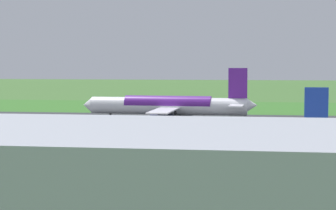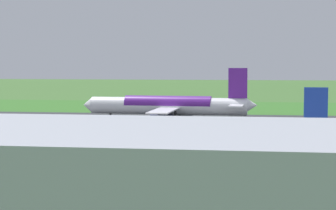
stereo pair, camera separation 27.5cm
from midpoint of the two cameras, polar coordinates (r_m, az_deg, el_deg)
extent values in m
plane|color=#3D662D|center=(178.16, -0.62, -1.44)|extent=(800.00, 800.00, 0.00)
cube|color=#2D3033|center=(178.16, -0.62, -1.43)|extent=(600.00, 40.14, 0.06)
cube|color=gray|center=(122.24, -4.68, -4.04)|extent=(440.00, 110.00, 0.05)
cube|color=#346B27|center=(220.76, 1.07, -0.34)|extent=(600.00, 80.00, 0.04)
cylinder|color=white|center=(177.53, -0.04, -0.10)|extent=(48.19, 7.44, 5.20)
cone|color=white|center=(184.00, -7.87, 0.02)|extent=(3.23, 5.07, 4.94)
cone|color=white|center=(174.55, 8.11, -0.02)|extent=(3.70, 4.58, 4.42)
cube|color=#591E8C|center=(174.43, 6.79, 2.13)|extent=(5.62, 0.76, 9.00)
cube|color=white|center=(169.30, 6.64, -0.06)|extent=(4.42, 9.18, 0.36)
cube|color=white|center=(180.24, 6.89, 0.19)|extent=(4.42, 9.18, 0.36)
cube|color=white|center=(166.61, -0.41, -0.52)|extent=(7.02, 22.26, 0.35)
cube|color=white|center=(188.18, 0.88, 0.03)|extent=(7.02, 22.26, 0.35)
cylinder|color=#23284C|center=(170.74, -1.01, -1.24)|extent=(4.63, 3.01, 2.80)
cylinder|color=#23284C|center=(185.39, -0.07, -0.81)|extent=(4.63, 3.01, 2.80)
cylinder|color=black|center=(182.02, -5.69, -0.80)|extent=(0.70, 0.70, 3.42)
cylinder|color=black|center=(173.28, 0.68, -1.03)|extent=(0.70, 0.70, 3.42)
cylinder|color=black|center=(181.13, 1.12, -0.80)|extent=(0.70, 0.70, 3.42)
cylinder|color=#591E8C|center=(177.50, -0.04, 0.07)|extent=(26.62, 6.45, 5.23)
cylinder|color=white|center=(117.27, 5.84, -2.75)|extent=(38.78, 7.05, 4.18)
cone|color=white|center=(121.29, -3.84, -2.51)|extent=(2.70, 4.14, 3.97)
cone|color=white|center=(116.70, 15.78, -2.68)|extent=(3.07, 3.75, 3.55)
cube|color=#19389E|center=(116.05, 14.21, -0.10)|extent=(4.52, 0.74, 7.23)
cube|color=white|center=(108.51, 5.73, -3.48)|extent=(6.13, 17.99, 0.28)
cube|color=white|center=(125.96, 6.66, -2.42)|extent=(6.13, 17.99, 0.28)
cylinder|color=black|center=(117.63, 5.83, -4.07)|extent=(0.64, 0.64, 1.29)
cube|color=#334C60|center=(64.90, -13.24, -5.61)|extent=(142.11, 0.16, 4.32)
cylinder|color=slate|center=(221.27, 6.86, -0.10)|extent=(0.10, 0.10, 2.06)
cube|color=red|center=(221.19, 6.86, 0.25)|extent=(0.60, 0.04, 0.60)
cone|color=orange|center=(218.98, 4.85, -0.32)|extent=(0.40, 0.40, 0.55)
camera|label=1|loc=(0.14, -90.04, 0.00)|focal=62.41mm
camera|label=2|loc=(0.14, 89.96, 0.00)|focal=62.41mm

